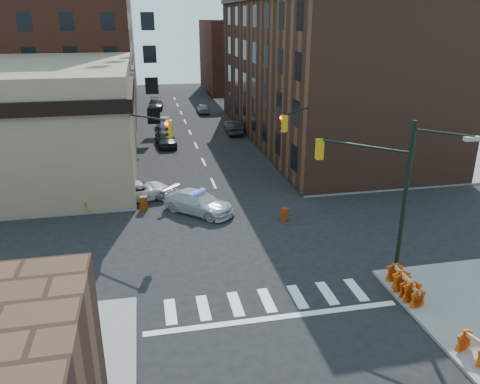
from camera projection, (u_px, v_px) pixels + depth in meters
name	position (u px, v px, depth m)	size (l,w,h in m)	color
ground	(238.00, 238.00, 28.17)	(140.00, 140.00, 0.00)	black
sidewalk_ne	(358.00, 116.00, 62.53)	(34.00, 54.50, 0.15)	gray
apartment_block	(25.00, 21.00, 57.12)	(25.00, 25.00, 24.00)	#57271B
commercial_row_ne	(317.00, 73.00, 48.80)	(14.00, 34.00, 14.00)	#502E20
filler_nw	(73.00, 45.00, 79.17)	(20.00, 18.00, 16.00)	brown
filler_ne	(251.00, 56.00, 81.89)	(16.00, 16.00, 12.00)	#57271B
signal_pole_se	(383.00, 190.00, 22.63)	(5.40, 5.27, 8.00)	black
signal_pole_nw	(134.00, 150.00, 30.43)	(3.58, 3.67, 8.00)	black
signal_pole_ne	(305.00, 141.00, 32.66)	(3.67, 3.58, 8.00)	black
tree_ne_near	(258.00, 103.00, 52.20)	(3.00, 3.00, 4.85)	black
tree_ne_far	(243.00, 92.00, 59.54)	(3.00, 3.00, 4.85)	black
police_car	(199.00, 202.00, 31.52)	(2.07, 5.10, 1.48)	#BABABE
pickup	(139.00, 191.00, 33.87)	(2.21, 4.80, 1.33)	silver
parked_car_wnear	(166.00, 139.00, 47.83)	(1.83, 4.55, 1.55)	black
parked_car_wfar	(164.00, 123.00, 55.21)	(1.41, 4.03, 1.33)	#919399
parked_car_wdeep	(156.00, 104.00, 67.03)	(2.00, 4.93, 1.43)	black
parked_car_enear	(233.00, 127.00, 53.02)	(1.59, 4.57, 1.51)	black
parked_car_efar	(203.00, 108.00, 64.55)	(1.52, 3.78, 1.29)	#9C9DA4
pedestrian_a	(104.00, 180.00, 34.59)	(0.72, 0.47, 1.97)	black
pedestrian_b	(31.00, 201.00, 30.90)	(0.86, 0.67, 1.76)	black
pedestrian_c	(46.00, 193.00, 32.76)	(0.91, 0.38, 1.55)	#202730
barrel_road	(285.00, 214.00, 30.37)	(0.49, 0.49, 0.88)	#CA5409
barrel_bank	(144.00, 203.00, 32.09)	(0.55, 0.55, 0.98)	orange
barricade_se_a	(406.00, 287.00, 21.84)	(1.36, 0.68, 1.02)	#E45A0A
barricade_se_b	(398.00, 278.00, 22.64)	(1.26, 0.63, 0.94)	red
barricade_se_c	(412.00, 294.00, 21.39)	(1.14, 0.57, 0.86)	#F0440B
barricade_se_e	(474.00, 348.00, 17.88)	(1.22, 0.61, 0.92)	red
barricade_nw_a	(108.00, 196.00, 33.05)	(1.26, 0.63, 0.95)	orange
barricade_nw_b	(91.00, 205.00, 31.60)	(1.06, 0.53, 0.80)	#CF4D09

